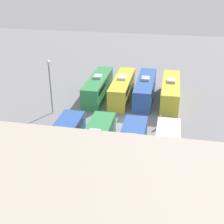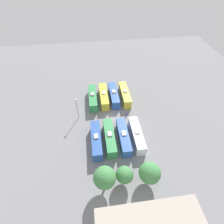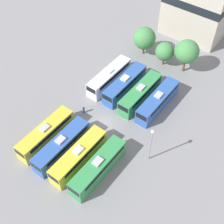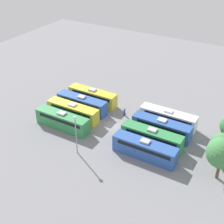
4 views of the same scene
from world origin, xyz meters
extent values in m
plane|color=gray|center=(0.00, 0.00, 0.00)|extent=(116.03, 116.03, 0.00)
cube|color=gold|center=(-5.64, -8.89, 1.58)|extent=(2.57, 11.40, 3.16)
cube|color=black|center=(-5.64, -8.60, 2.46)|extent=(2.61, 9.69, 0.70)
cube|color=black|center=(-5.64, -14.58, 2.46)|extent=(2.26, 0.08, 1.11)
cube|color=#B2B2B7|center=(-5.64, -8.89, 3.33)|extent=(1.20, 1.60, 0.35)
cube|color=#2D56A8|center=(-1.79, -9.09, 1.58)|extent=(2.57, 11.40, 3.16)
cube|color=black|center=(-1.79, -8.81, 2.46)|extent=(2.61, 9.69, 0.70)
cube|color=black|center=(-1.79, -14.79, 2.46)|extent=(2.26, 0.08, 1.11)
cube|color=#B2B2B7|center=(-1.79, -9.09, 3.33)|extent=(1.20, 1.60, 0.35)
cube|color=gold|center=(1.76, -8.89, 1.58)|extent=(2.57, 11.40, 3.16)
cube|color=black|center=(1.76, -8.60, 2.46)|extent=(2.61, 9.69, 0.70)
cube|color=black|center=(1.76, -14.58, 2.46)|extent=(2.26, 0.08, 1.11)
cube|color=white|center=(1.76, -8.89, 3.33)|extent=(1.20, 1.60, 0.35)
cube|color=#338C4C|center=(5.56, -8.62, 1.58)|extent=(2.57, 11.40, 3.16)
cube|color=black|center=(5.56, -8.34, 2.46)|extent=(2.61, 9.69, 0.70)
cube|color=black|center=(5.56, -14.31, 2.46)|extent=(2.26, 0.08, 1.11)
cube|color=#B2B2B7|center=(5.56, -8.62, 3.33)|extent=(1.20, 1.60, 0.35)
cube|color=silver|center=(-5.69, 8.97, 1.58)|extent=(2.57, 11.40, 3.16)
cube|color=black|center=(-5.69, 9.26, 2.46)|extent=(2.61, 9.69, 0.70)
cube|color=black|center=(-5.69, 3.28, 2.46)|extent=(2.26, 0.08, 1.11)
cube|color=white|center=(-5.69, 8.97, 3.33)|extent=(1.20, 1.60, 0.35)
cube|color=#2D56A8|center=(-1.97, 9.13, 1.58)|extent=(2.57, 11.40, 3.16)
cube|color=black|center=(-1.97, 9.41, 2.46)|extent=(2.61, 9.69, 0.70)
cube|color=black|center=(-1.97, 3.43, 2.46)|extent=(2.26, 0.08, 1.11)
cube|color=white|center=(-1.97, 9.13, 3.33)|extent=(1.20, 1.60, 0.35)
cube|color=#338C4C|center=(1.87, 8.82, 1.58)|extent=(2.57, 11.40, 3.16)
cube|color=black|center=(1.87, 9.11, 2.46)|extent=(2.61, 9.69, 0.70)
cube|color=black|center=(1.87, 3.13, 2.46)|extent=(2.26, 0.08, 1.11)
cube|color=#B2B2B7|center=(1.87, 8.82, 3.33)|extent=(1.20, 1.60, 0.35)
cube|color=#2D56A8|center=(5.57, 9.15, 1.58)|extent=(2.57, 11.40, 3.16)
cube|color=black|center=(5.57, 9.43, 2.46)|extent=(2.61, 9.69, 0.70)
cube|color=black|center=(5.57, 3.46, 2.46)|extent=(2.26, 0.08, 1.11)
cube|color=#B2B2B7|center=(5.57, 9.15, 3.33)|extent=(1.20, 1.60, 0.35)
cylinder|color=navy|center=(-4.62, -0.25, 0.74)|extent=(0.36, 0.36, 1.48)
sphere|color=tan|center=(-4.62, -0.25, 1.60)|extent=(0.24, 0.24, 0.24)
cylinder|color=gray|center=(10.55, -1.57, 3.59)|extent=(0.20, 0.20, 7.17)
sphere|color=#EAE5C6|center=(10.55, -1.57, 7.35)|extent=(0.60, 0.60, 0.60)
cylinder|color=brown|center=(-5.50, 21.25, 1.17)|extent=(0.48, 0.48, 2.34)
sphere|color=#428447|center=(-5.50, 21.25, 4.05)|extent=(4.88, 4.88, 4.88)
cylinder|color=brown|center=(0.00, 20.67, 1.01)|extent=(0.47, 0.47, 2.02)
sphere|color=#428447|center=(0.00, 20.67, 3.41)|extent=(3.96, 3.96, 3.96)
cylinder|color=brown|center=(4.49, 21.42, 1.66)|extent=(0.51, 0.51, 3.31)
sphere|color=#428447|center=(4.49, 21.42, 5.03)|extent=(4.90, 4.90, 4.90)
camera|label=1|loc=(-5.31, 35.94, 19.29)|focal=50.00mm
camera|label=2|loc=(5.06, 37.49, 40.79)|focal=28.00mm
camera|label=3|loc=(22.71, -27.71, 44.09)|focal=50.00mm
camera|label=4|loc=(44.88, 25.54, 35.21)|focal=50.00mm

